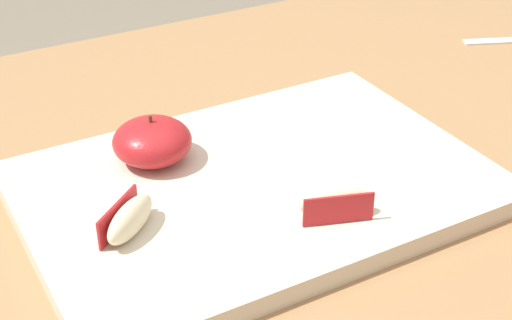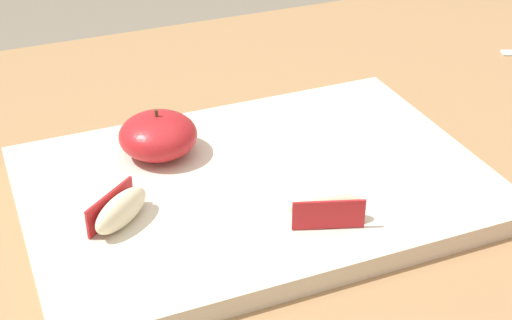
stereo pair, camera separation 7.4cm
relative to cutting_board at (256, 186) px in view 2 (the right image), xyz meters
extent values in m
cube|color=#9E754C|center=(0.07, -0.02, -0.03)|extent=(1.35, 0.98, 0.03)
cube|color=#9E754C|center=(0.69, 0.41, -0.40)|extent=(0.06, 0.06, 0.71)
cube|color=beige|center=(0.00, 0.00, 0.00)|extent=(0.45, 0.31, 0.02)
ellipsoid|color=#B21E23|center=(-0.08, 0.08, 0.03)|extent=(0.08, 0.08, 0.04)
cylinder|color=#4C3319|center=(-0.08, 0.08, 0.06)|extent=(0.00, 0.00, 0.01)
ellipsoid|color=beige|center=(0.03, -0.09, 0.03)|extent=(0.07, 0.04, 0.03)
cube|color=#B21E23|center=(0.03, -0.10, 0.03)|extent=(0.06, 0.02, 0.03)
ellipsoid|color=beige|center=(-0.14, -0.03, 0.03)|extent=(0.07, 0.06, 0.03)
cube|color=#B21E23|center=(-0.15, -0.02, 0.03)|extent=(0.05, 0.04, 0.03)
camera|label=1|loc=(-0.31, -0.55, 0.42)|focal=53.44mm
camera|label=2|loc=(-0.24, -0.59, 0.42)|focal=53.44mm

